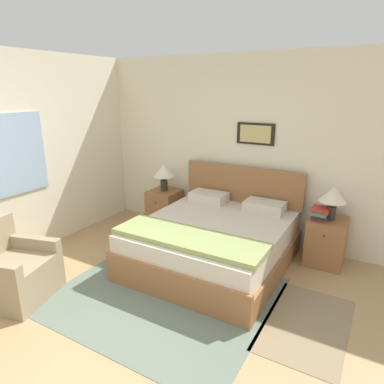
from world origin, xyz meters
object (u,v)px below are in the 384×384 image
(armchair, at_px, (11,272))
(table_lamp_near_window, at_px, (164,172))
(nightstand_near_window, at_px, (165,208))
(bed, at_px, (213,241))
(nightstand_by_door, at_px, (326,241))
(table_lamp_by_door, at_px, (333,196))

(armchair, height_order, table_lamp_near_window, table_lamp_near_window)
(nightstand_near_window, bearing_deg, bed, -30.43)
(nightstand_near_window, bearing_deg, nightstand_by_door, 0.00)
(nightstand_by_door, bearing_deg, table_lamp_by_door, -12.78)
(nightstand_near_window, distance_m, table_lamp_near_window, 0.60)
(bed, distance_m, armchair, 2.28)
(nightstand_near_window, bearing_deg, table_lamp_by_door, -0.09)
(table_lamp_by_door, bearing_deg, nightstand_near_window, 179.91)
(table_lamp_near_window, bearing_deg, table_lamp_by_door, 0.00)
(bed, relative_size, nightstand_by_door, 3.22)
(nightstand_by_door, bearing_deg, armchair, -138.52)
(armchair, bearing_deg, table_lamp_by_door, 115.70)
(nightstand_near_window, relative_size, nightstand_by_door, 1.00)
(nightstand_by_door, bearing_deg, nightstand_near_window, 180.00)
(armchair, xyz_separation_m, table_lamp_by_door, (2.75, 2.42, 0.61))
(armchair, relative_size, nightstand_near_window, 1.45)
(table_lamp_near_window, xyz_separation_m, table_lamp_by_door, (2.46, 0.00, 0.00))
(armchair, relative_size, table_lamp_by_door, 2.08)
(table_lamp_near_window, height_order, table_lamp_by_door, same)
(bed, height_order, nightstand_near_window, bed)
(bed, relative_size, armchair, 2.22)
(table_lamp_by_door, bearing_deg, nightstand_by_door, 167.22)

